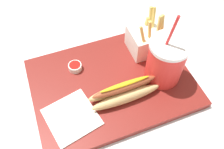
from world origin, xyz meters
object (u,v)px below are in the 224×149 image
Objects in this scene: hot_dog_1 at (124,91)px; napkin_stack at (72,117)px; ketchup_cup_1 at (75,67)px; fries_basket at (147,39)px; soda_cup at (166,61)px.

napkin_stack is (0.15, 0.01, -0.02)m from hot_dog_1.
hot_dog_1 reaches higher than ketchup_cup_1.
napkin_stack is (0.27, 0.15, -0.04)m from fries_basket.
fries_basket is 1.20× the size of napkin_stack.
soda_cup is at bearing 89.11° from fries_basket.
hot_dog_1 is 0.17m from ketchup_cup_1.
hot_dog_1 is 1.56× the size of napkin_stack.
napkin_stack is at bearing 28.05° from fries_basket.
napkin_stack is (0.27, 0.03, -0.06)m from soda_cup.
ketchup_cup_1 is at bearing -109.23° from napkin_stack.
hot_dog_1 is at bearing 46.96° from fries_basket.
soda_cup is 0.25m from ketchup_cup_1.
napkin_stack is at bearing 7.26° from soda_cup.
soda_cup reaches higher than fries_basket.
hot_dog_1 is at bearing 11.30° from soda_cup.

